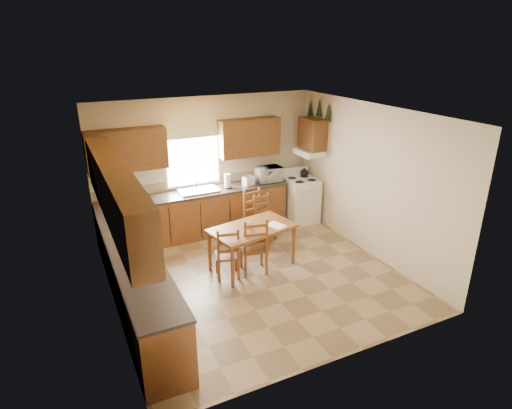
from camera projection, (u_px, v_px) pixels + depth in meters
name	position (u px, v px, depth m)	size (l,w,h in m)	color
floor	(256.00, 276.00, 7.16)	(4.50, 4.50, 0.00)	#8F7859
ceiling	(256.00, 113.00, 6.18)	(4.50, 4.50, 0.00)	#A07026
wall_left	(106.00, 226.00, 5.76)	(4.50, 4.50, 0.00)	beige
wall_right	(370.00, 181.00, 7.58)	(4.50, 4.50, 0.00)	beige
wall_back	(207.00, 165.00, 8.56)	(4.50, 4.50, 0.00)	beige
wall_front	(343.00, 264.00, 4.78)	(4.50, 4.50, 0.00)	beige
lower_cab_back	(196.00, 215.00, 8.49)	(3.75, 0.60, 0.88)	brown
lower_cab_left	(137.00, 284.00, 6.08)	(0.60, 3.60, 0.88)	brown
counter_back	(195.00, 193.00, 8.32)	(3.75, 0.63, 0.04)	#352C29
counter_left	(134.00, 256.00, 5.92)	(0.63, 3.60, 0.04)	#352C29
backsplash	(190.00, 183.00, 8.52)	(3.75, 0.01, 0.18)	gray
upper_cab_back_left	(127.00, 150.00, 7.61)	(1.41, 0.33, 0.75)	brown
upper_cab_back_right	(249.00, 137.00, 8.59)	(1.25, 0.33, 0.75)	brown
upper_cab_left	(116.00, 192.00, 5.52)	(0.33, 3.60, 0.75)	brown
upper_cab_stove	(312.00, 134.00, 8.70)	(0.33, 0.62, 0.62)	brown
range_hood	(309.00, 152.00, 8.82)	(0.44, 0.62, 0.12)	silver
window_frame	(193.00, 157.00, 8.34)	(1.13, 0.02, 1.18)	silver
window_pane	(193.00, 157.00, 8.34)	(1.05, 0.01, 1.10)	white
window_valance	(192.00, 132.00, 8.13)	(1.19, 0.01, 0.24)	#5F7A48
sink_basin	(199.00, 191.00, 8.33)	(0.75, 0.45, 0.04)	silver
pine_decal_a	(328.00, 112.00, 8.31)	(0.22, 0.22, 0.36)	black
pine_decal_b	(319.00, 107.00, 8.56)	(0.22, 0.22, 0.36)	black
pine_decal_c	(310.00, 107.00, 8.85)	(0.22, 0.22, 0.36)	black
stove	(301.00, 201.00, 9.15)	(0.63, 0.65, 0.93)	silver
coffeemaker	(113.00, 194.00, 7.68)	(0.21, 0.25, 0.36)	silver
paper_towel	(227.00, 181.00, 8.49)	(0.13, 0.13, 0.29)	white
toaster	(248.00, 181.00, 8.68)	(0.22, 0.14, 0.18)	silver
microwave	(268.00, 174.00, 8.91)	(0.50, 0.36, 0.30)	silver
dining_table	(252.00, 247.00, 7.31)	(1.40, 0.80, 0.75)	brown
chair_near_left	(227.00, 252.00, 6.99)	(0.38, 0.36, 0.90)	brown
chair_near_right	(254.00, 245.00, 7.13)	(0.42, 0.40, 1.00)	brown
chair_far_left	(258.00, 217.00, 8.21)	(0.43, 0.41, 1.03)	brown
chair_far_right	(265.00, 217.00, 8.36)	(0.37, 0.35, 0.88)	brown
table_paper	(276.00, 225.00, 7.24)	(0.23, 0.31, 0.00)	white
table_card	(248.00, 225.00, 7.13)	(0.08, 0.02, 0.11)	white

